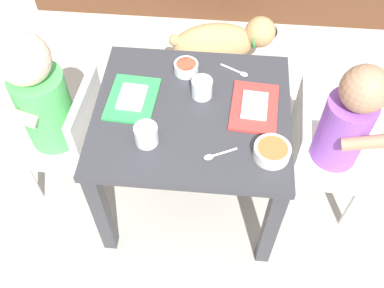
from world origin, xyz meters
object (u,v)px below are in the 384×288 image
cereal_bowl_right_side (186,67)px  cereal_bowl_left_side (272,151)px  dining_table (192,129)px  seated_child_right (340,129)px  spoon_by_right_tray (237,71)px  spoon_by_left_tray (217,155)px  food_tray_right (254,107)px  water_cup_right (202,89)px  water_cup_left (146,136)px  food_tray_left (132,98)px  dog (222,43)px  seated_child_left (47,104)px

cereal_bowl_right_side → cereal_bowl_left_side: 0.41m
dining_table → seated_child_right: (0.45, 0.02, 0.02)m
spoon_by_right_tray → cereal_bowl_right_side: bearing=-175.4°
spoon_by_left_tray → spoon_by_right_tray: size_ratio=1.01×
food_tray_right → spoon_by_right_tray: 0.16m
spoon_by_left_tray → cereal_bowl_right_side: bearing=110.1°
dining_table → spoon_by_left_tray: bearing=-61.7°
dining_table → water_cup_right: bearing=70.6°
dining_table → spoon_by_left_tray: size_ratio=6.22×
seated_child_right → water_cup_left: (-0.57, -0.15, 0.09)m
dining_table → cereal_bowl_right_side: cereal_bowl_right_side is taller
dining_table → water_cup_left: size_ratio=8.87×
seated_child_right → cereal_bowl_left_side: (-0.22, -0.16, 0.08)m
food_tray_left → water_cup_left: 0.17m
seated_child_right → spoon_by_left_tray: seated_child_right is taller
water_cup_left → spoon_by_left_tray: bearing=-8.7°
dog → cereal_bowl_left_side: cereal_bowl_left_side is taller
dog → spoon_by_right_tray: bearing=-82.7°
seated_child_left → cereal_bowl_right_side: (0.42, 0.15, 0.05)m
food_tray_left → seated_child_left: bearing=-177.0°
dog → cereal_bowl_right_side: 0.56m
food_tray_left → cereal_bowl_left_side: 0.45m
water_cup_left → cereal_bowl_left_side: size_ratio=0.65×
seated_child_right → food_tray_left: seated_child_right is taller
dining_table → food_tray_left: food_tray_left is taller
seated_child_left → food_tray_left: bearing=3.0°
food_tray_right → spoon_by_left_tray: 0.21m
water_cup_right → cereal_bowl_right_side: bearing=120.8°
seated_child_right → water_cup_right: 0.44m
seated_child_left → food_tray_right: (0.64, 0.01, 0.04)m
dining_table → dog: size_ratio=1.28×
seated_child_left → cereal_bowl_right_side: size_ratio=9.04×
cereal_bowl_left_side → spoon_by_left_tray: bearing=-175.1°
seated_child_left → food_tray_right: size_ratio=3.39×
food_tray_left → cereal_bowl_left_side: (0.42, -0.17, 0.01)m
water_cup_left → dog: bearing=76.1°
water_cup_right → spoon_by_right_tray: 0.15m
food_tray_left → cereal_bowl_right_side: bearing=42.1°
cereal_bowl_right_side → cereal_bowl_left_side: bearing=-49.1°
food_tray_left → food_tray_right: same height
food_tray_left → cereal_bowl_right_side: (0.15, 0.14, 0.01)m
seated_child_left → food_tray_right: seated_child_left is taller
cereal_bowl_right_side → cereal_bowl_left_side: cereal_bowl_left_side is taller
seated_child_right → cereal_bowl_left_side: seated_child_right is taller
spoon_by_left_tray → water_cup_right: bearing=104.9°
dining_table → seated_child_left: 0.46m
water_cup_right → spoon_by_left_tray: bearing=-75.1°
food_tray_right → cereal_bowl_left_side: cereal_bowl_left_side is taller
seated_child_right → dog: bearing=122.0°
food_tray_right → water_cup_right: water_cup_right is taller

